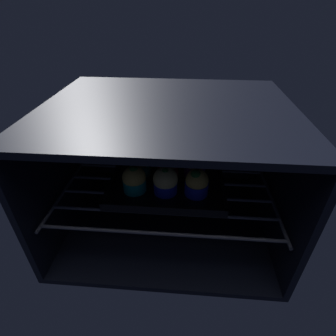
# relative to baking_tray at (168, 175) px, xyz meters

# --- Properties ---
(oven_cavity) EXTENTS (0.59, 0.47, 0.37)m
(oven_cavity) POSITION_rel_baking_tray_xyz_m (0.00, 0.03, 0.02)
(oven_cavity) COLOR black
(oven_cavity) RESTS_ON ground
(oven_rack) EXTENTS (0.55, 0.42, 0.01)m
(oven_rack) POSITION_rel_baking_tray_xyz_m (0.00, -0.01, -0.01)
(oven_rack) COLOR #444756
(oven_rack) RESTS_ON oven_cavity
(baking_tray) EXTENTS (0.30, 0.30, 0.02)m
(baking_tray) POSITION_rel_baking_tray_xyz_m (0.00, 0.00, 0.00)
(baking_tray) COLOR black
(baking_tray) RESTS_ON oven_rack
(muffin_row0_col0) EXTENTS (0.06, 0.06, 0.07)m
(muffin_row0_col0) POSITION_rel_baking_tray_xyz_m (-0.08, -0.08, 0.04)
(muffin_row0_col0) COLOR #0C8C84
(muffin_row0_col0) RESTS_ON baking_tray
(muffin_row0_col1) EXTENTS (0.06, 0.06, 0.07)m
(muffin_row0_col1) POSITION_rel_baking_tray_xyz_m (0.00, -0.08, 0.04)
(muffin_row0_col1) COLOR #1928B7
(muffin_row0_col1) RESTS_ON baking_tray
(muffin_row0_col2) EXTENTS (0.06, 0.06, 0.07)m
(muffin_row0_col2) POSITION_rel_baking_tray_xyz_m (0.08, -0.08, 0.04)
(muffin_row0_col2) COLOR #1928B7
(muffin_row0_col2) RESTS_ON baking_tray
(muffin_row1_col0) EXTENTS (0.06, 0.06, 0.07)m
(muffin_row1_col0) POSITION_rel_baking_tray_xyz_m (-0.08, -0.00, 0.04)
(muffin_row1_col0) COLOR #0C8C84
(muffin_row1_col0) RESTS_ON baking_tray
(muffin_row1_col1) EXTENTS (0.06, 0.06, 0.07)m
(muffin_row1_col1) POSITION_rel_baking_tray_xyz_m (0.00, 0.00, 0.04)
(muffin_row1_col1) COLOR red
(muffin_row1_col1) RESTS_ON baking_tray
(muffin_row1_col2) EXTENTS (0.06, 0.06, 0.08)m
(muffin_row1_col2) POSITION_rel_baking_tray_xyz_m (0.07, 0.00, 0.04)
(muffin_row1_col2) COLOR #7A238C
(muffin_row1_col2) RESTS_ON baking_tray
(muffin_row2_col0) EXTENTS (0.06, 0.06, 0.07)m
(muffin_row2_col0) POSITION_rel_baking_tray_xyz_m (-0.08, 0.07, 0.04)
(muffin_row2_col0) COLOR #1928B7
(muffin_row2_col0) RESTS_ON baking_tray
(muffin_row2_col1) EXTENTS (0.06, 0.06, 0.07)m
(muffin_row2_col1) POSITION_rel_baking_tray_xyz_m (0.00, 0.08, 0.04)
(muffin_row2_col1) COLOR #0C8C84
(muffin_row2_col1) RESTS_ON baking_tray
(muffin_row2_col2) EXTENTS (0.06, 0.06, 0.07)m
(muffin_row2_col2) POSITION_rel_baking_tray_xyz_m (0.08, 0.08, 0.04)
(muffin_row2_col2) COLOR red
(muffin_row2_col2) RESTS_ON baking_tray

